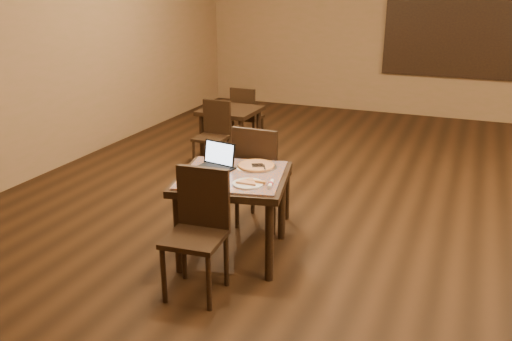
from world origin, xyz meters
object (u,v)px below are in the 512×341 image
at_px(chair_main_far, 259,172).
at_px(other_table_b, 231,117).
at_px(tiled_table, 233,185).
at_px(pizza_pan, 256,167).
at_px(other_table_b_chair_far, 245,114).
at_px(other_table_b_chair_near, 214,131).
at_px(laptop, 217,161).
at_px(chair_main_near, 199,224).

height_order(chair_main_far, other_table_b, chair_main_far).
distance_m(tiled_table, chair_main_far, 0.61).
bearing_deg(pizza_pan, other_table_b_chair_far, 115.16).
height_order(tiled_table, chair_main_far, chair_main_far).
bearing_deg(tiled_table, other_table_b_chair_near, 108.50).
xyz_separation_m(chair_main_far, other_table_b_chair_near, (-1.20, 1.42, -0.09)).
xyz_separation_m(chair_main_far, laptop, (-0.20, -0.51, 0.24)).
distance_m(tiled_table, laptop, 0.28).
height_order(tiled_table, pizza_pan, pizza_pan).
distance_m(tiled_table, other_table_b_chair_far, 3.29).
bearing_deg(chair_main_near, chair_main_far, 84.89).
height_order(laptop, pizza_pan, laptop).
height_order(tiled_table, other_table_b_chair_far, other_table_b_chair_far).
xyz_separation_m(tiled_table, pizza_pan, (0.12, 0.24, 0.11)).
bearing_deg(other_table_b_chair_far, tiled_table, 112.73).
bearing_deg(chair_main_far, other_table_b, -57.26).
distance_m(pizza_pan, other_table_b_chair_far, 3.13).
distance_m(other_table_b_chair_near, other_table_b_chair_far, 1.03).
relative_size(laptop, other_table_b_chair_far, 0.40).
relative_size(tiled_table, other_table_b_chair_far, 1.24).
bearing_deg(laptop, pizza_pan, 33.64).
xyz_separation_m(laptop, other_table_b, (-1.00, 2.44, -0.25)).
bearing_deg(chair_main_near, other_table_b_chair_near, 109.46).
distance_m(chair_main_near, chair_main_far, 1.22).
bearing_deg(laptop, chair_main_far, 78.82).
relative_size(other_table_b, other_table_b_chair_near, 0.84).
bearing_deg(chair_main_far, chair_main_near, 90.65).
height_order(chair_main_near, other_table_b, chair_main_near).
relative_size(tiled_table, other_table_b_chair_near, 1.24).
bearing_deg(chair_main_near, tiled_table, 84.48).
relative_size(pizza_pan, other_table_b_chair_far, 0.41).
distance_m(chair_main_near, pizza_pan, 0.89).
relative_size(laptop, pizza_pan, 0.98).
height_order(other_table_b, other_table_b_chair_far, other_table_b_chair_far).
distance_m(laptop, other_table_b_chair_far, 3.14).
bearing_deg(chair_main_far, laptop, 69.58).
relative_size(pizza_pan, other_table_b, 0.49).
relative_size(laptop, other_table_b, 0.48).
bearing_deg(chair_main_near, laptop, 100.25).
bearing_deg(other_table_b, tiled_table, -63.47).
distance_m(other_table_b, other_table_b_chair_far, 0.52).
distance_m(chair_main_near, laptop, 0.79).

